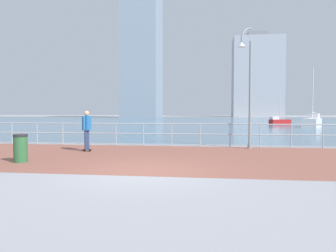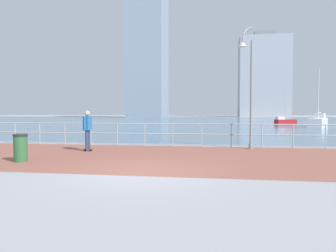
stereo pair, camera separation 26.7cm
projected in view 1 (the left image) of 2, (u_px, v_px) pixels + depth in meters
name	position (u px, v px, depth m)	size (l,w,h in m)	color
ground	(197.00, 123.00, 48.41)	(220.00, 220.00, 0.00)	#9E9EA3
brick_paving	(160.00, 156.00, 11.71)	(28.00, 7.22, 0.01)	#935647
harbor_water	(199.00, 121.00, 59.86)	(180.00, 88.00, 0.00)	slate
waterfront_railing	(172.00, 130.00, 15.25)	(25.25, 0.06, 1.11)	#9EADB7
lamppost	(248.00, 82.00, 14.01)	(0.71, 0.61, 5.43)	gray
skateboarder	(87.00, 127.00, 13.20)	(0.41, 0.56, 1.72)	black
trash_bin	(21.00, 148.00, 10.38)	(0.46, 0.46, 0.93)	#2D6638
sailboat_yellow	(312.00, 122.00, 33.97)	(3.18, 4.67, 6.32)	white
sailboat_blue	(279.00, 121.00, 42.53)	(3.08, 2.16, 4.19)	#B21E1E
tower_slate	(257.00, 77.00, 110.30)	(16.89, 11.05, 29.47)	#A3A8B2
tower_brick	(142.00, 54.00, 89.79)	(10.10, 12.62, 38.40)	#8493A3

